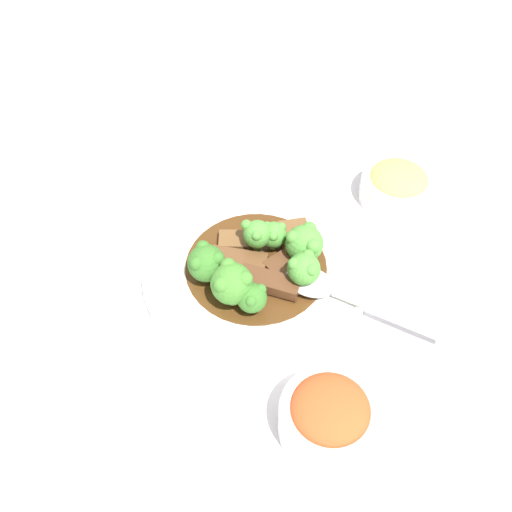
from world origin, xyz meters
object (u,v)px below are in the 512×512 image
at_px(beef_strip_1, 238,262).
at_px(broccoli_floret_5, 206,262).
at_px(beef_strip_2, 286,266).
at_px(side_bowl_appetizer, 397,185).
at_px(broccoli_floret_1, 304,243).
at_px(side_bowl_kimchi, 329,416).
at_px(broccoli_floret_2, 232,283).
at_px(beef_strip_0, 237,240).
at_px(serving_spoon, 321,286).
at_px(beef_strip_4, 270,282).
at_px(broccoli_floret_6, 254,234).
at_px(sauce_dish, 102,238).
at_px(broccoli_floret_4, 304,268).
at_px(main_plate, 256,268).
at_px(beef_strip_3, 296,238).
at_px(broccoli_floret_0, 252,297).
at_px(broccoli_floret_3, 274,234).

distance_m(beef_strip_1, broccoli_floret_5, 0.05).
xyz_separation_m(beef_strip_2, side_bowl_appetizer, (-0.15, 0.15, 0.00)).
xyz_separation_m(broccoli_floret_1, side_bowl_kimchi, (0.21, 0.03, -0.01)).
xyz_separation_m(beef_strip_1, broccoli_floret_2, (0.05, -0.00, 0.03)).
distance_m(beef_strip_0, broccoli_floret_5, 0.07).
xyz_separation_m(beef_strip_0, serving_spoon, (0.07, 0.10, 0.00)).
height_order(beef_strip_4, broccoli_floret_6, broccoli_floret_6).
bearing_deg(sauce_dish, beef_strip_4, 72.41).
xyz_separation_m(beef_strip_2, serving_spoon, (0.03, 0.04, 0.00)).
bearing_deg(serving_spoon, side_bowl_appetizer, 150.06).
bearing_deg(broccoli_floret_1, serving_spoon, 23.89).
bearing_deg(broccoli_floret_4, sauce_dish, -103.76).
xyz_separation_m(beef_strip_4, side_bowl_kimchi, (0.17, 0.07, 0.01)).
xyz_separation_m(side_bowl_appetizer, sauce_dish, (0.11, -0.39, -0.02)).
bearing_deg(beef_strip_1, broccoli_floret_2, -1.58).
distance_m(broccoli_floret_1, broccoli_floret_5, 0.12).
distance_m(broccoli_floret_1, side_bowl_appetizer, 0.18).
bearing_deg(beef_strip_1, side_bowl_appetizer, 125.95).
distance_m(beef_strip_0, beef_strip_4, 0.08).
relative_size(beef_strip_0, side_bowl_appetizer, 0.49).
bearing_deg(beef_strip_4, main_plate, -149.77).
bearing_deg(serving_spoon, broccoli_floret_4, -110.69).
xyz_separation_m(beef_strip_1, beef_strip_3, (-0.04, 0.07, 0.00)).
xyz_separation_m(main_plate, broccoli_floret_2, (0.06, -0.02, 0.04)).
bearing_deg(side_bowl_kimchi, broccoli_floret_0, -146.70).
height_order(beef_strip_0, beef_strip_1, same).
bearing_deg(beef_strip_2, beef_strip_1, -92.17).
xyz_separation_m(beef_strip_3, sauce_dish, (0.00, -0.25, -0.02)).
relative_size(broccoli_floret_0, broccoli_floret_3, 1.01).
relative_size(main_plate, broccoli_floret_2, 4.94).
bearing_deg(beef_strip_4, beef_strip_2, 147.96).
bearing_deg(beef_strip_0, broccoli_floret_1, 77.95).
relative_size(broccoli_floret_4, broccoli_floret_6, 1.03).
relative_size(beef_strip_3, side_bowl_kimchi, 0.58).
distance_m(broccoli_floret_0, broccoli_floret_4, 0.07).
distance_m(beef_strip_1, sauce_dish, 0.19).
distance_m(beef_strip_3, broccoli_floret_6, 0.06).
bearing_deg(broccoli_floret_6, beef_strip_1, -34.49).
height_order(broccoli_floret_2, serving_spoon, broccoli_floret_2).
height_order(main_plate, beef_strip_3, beef_strip_3).
bearing_deg(broccoli_floret_4, broccoli_floret_2, -69.37).
relative_size(broccoli_floret_1, side_bowl_appetizer, 0.50).
relative_size(main_plate, serving_spoon, 1.48).
relative_size(beef_strip_3, serving_spoon, 0.30).
relative_size(broccoli_floret_2, side_bowl_appetizer, 0.58).
xyz_separation_m(broccoli_floret_3, broccoli_floret_5, (0.05, -0.08, 0.00)).
bearing_deg(serving_spoon, beef_strip_3, -156.65).
height_order(beef_strip_3, broccoli_floret_5, broccoli_floret_5).
bearing_deg(broccoli_floret_2, sauce_dish, -117.62).
height_order(main_plate, broccoli_floret_0, broccoli_floret_0).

